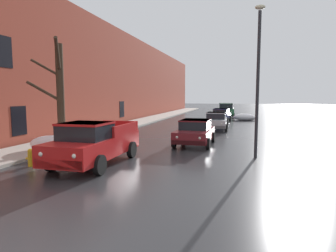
{
  "coord_description": "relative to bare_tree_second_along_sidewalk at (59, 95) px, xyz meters",
  "views": [
    {
      "loc": [
        4.22,
        -3.12,
        2.77
      ],
      "look_at": [
        0.95,
        9.73,
        1.38
      ],
      "focal_mm": 30.88,
      "sensor_mm": 36.0,
      "label": 1
    }
  ],
  "objects": [
    {
      "name": "left_sidewalk_slab",
      "position": [
        -1.42,
        8.51,
        -2.76
      ],
      "size": [
        2.78,
        80.0,
        0.13
      ],
      "primitive_type": "cube",
      "color": "#A8A399",
      "rests_on": "ground"
    },
    {
      "name": "brick_townhouse_facade",
      "position": [
        -3.31,
        8.51,
        1.82
      ],
      "size": [
        0.63,
        80.0,
        9.31
      ],
      "color": "brown",
      "rests_on": "ground"
    },
    {
      "name": "snow_bank_near_corner_left",
      "position": [
        0.74,
        -0.47,
        -2.58
      ],
      "size": [
        2.32,
        0.92,
        0.5
      ],
      "color": "white",
      "rests_on": "ground"
    },
    {
      "name": "snow_bank_along_left_kerb",
      "position": [
        9.16,
        20.94,
        -2.46
      ],
      "size": [
        2.38,
        1.04,
        0.75
      ],
      "color": "white",
      "rests_on": "ground"
    },
    {
      "name": "snow_bank_mid_block_left",
      "position": [
        0.2,
        -0.62,
        -2.42
      ],
      "size": [
        2.76,
        1.14,
        0.87
      ],
      "color": "white",
      "rests_on": "ground"
    },
    {
      "name": "snow_bank_near_corner_right",
      "position": [
        9.22,
        21.34,
        -2.52
      ],
      "size": [
        2.86,
        1.43,
        0.73
      ],
      "color": "white",
      "rests_on": "ground"
    },
    {
      "name": "bare_tree_second_along_sidewalk",
      "position": [
        0.0,
        0.0,
        0.0
      ],
      "size": [
        2.53,
        1.8,
        5.34
      ],
      "color": "#382B1E",
      "rests_on": "ground"
    },
    {
      "name": "pickup_truck_red_approaching_near_lane",
      "position": [
        3.04,
        -2.21,
        -1.95
      ],
      "size": [
        2.18,
        5.1,
        1.76
      ],
      "color": "red",
      "rests_on": "ground"
    },
    {
      "name": "sedan_maroon_parked_kerbside_close",
      "position": [
        6.25,
        3.48,
        -2.08
      ],
      "size": [
        2.05,
        3.94,
        1.42
      ],
      "color": "maroon",
      "rests_on": "ground"
    },
    {
      "name": "sedan_silver_parked_kerbside_mid",
      "position": [
        6.78,
        11.14,
        -2.08
      ],
      "size": [
        1.96,
        4.01,
        1.42
      ],
      "color": "#B7B7BC",
      "rests_on": "ground"
    },
    {
      "name": "sedan_darkblue_parked_far_down_block",
      "position": [
        6.68,
        18.36,
        -2.08
      ],
      "size": [
        2.1,
        4.25,
        1.42
      ],
      "color": "navy",
      "rests_on": "ground"
    },
    {
      "name": "suv_green_queued_behind_truck",
      "position": [
        6.8,
        25.42,
        -1.84
      ],
      "size": [
        2.35,
        4.91,
        1.82
      ],
      "color": "#1E5633",
      "rests_on": "ground"
    },
    {
      "name": "sedan_white_at_far_intersection",
      "position": [
        6.69,
        32.55,
        -2.08
      ],
      "size": [
        1.99,
        4.38,
        1.42
      ],
      "color": "silver",
      "rests_on": "ground"
    },
    {
      "name": "fire_hydrant",
      "position": [
        0.77,
        -3.13,
        -2.47
      ],
      "size": [
        0.42,
        0.22,
        0.71
      ],
      "color": "gold",
      "rests_on": "ground"
    },
    {
      "name": "street_lamp_post",
      "position": [
        9.43,
        0.71,
        0.85
      ],
      "size": [
        0.44,
        0.24,
        6.63
      ],
      "color": "#28282D",
      "rests_on": "ground"
    }
  ]
}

